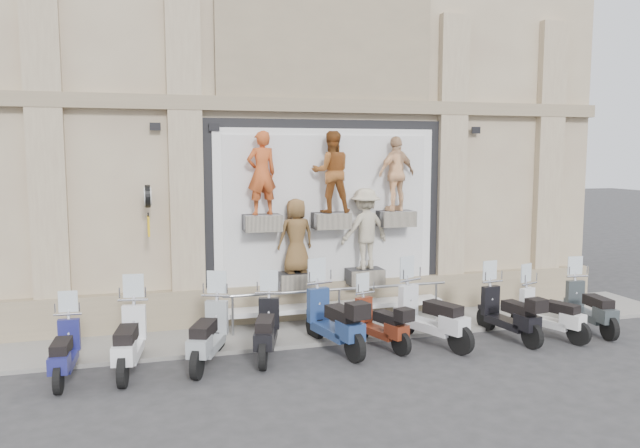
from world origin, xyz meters
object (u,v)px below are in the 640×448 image
at_px(guard_rail, 339,309).
at_px(scooter_b, 129,327).
at_px(scooter_h, 509,303).
at_px(scooter_i, 550,303).
at_px(scooter_e, 334,307).
at_px(scooter_g, 431,303).
at_px(scooter_d, 266,317).
at_px(scooter_j, 591,296).
at_px(clock_sign_bracket, 148,204).
at_px(scooter_f, 380,313).
at_px(scooter_a, 64,339).
at_px(scooter_c, 208,322).

bearing_deg(guard_rail, scooter_b, -161.65).
height_order(guard_rail, scooter_h, scooter_h).
bearing_deg(scooter_i, scooter_h, 150.19).
bearing_deg(scooter_e, scooter_b, 169.62).
distance_m(scooter_g, scooter_i, 2.59).
bearing_deg(scooter_h, scooter_d, 168.88).
relative_size(scooter_e, scooter_g, 1.01).
relative_size(scooter_d, scooter_j, 1.01).
height_order(clock_sign_bracket, scooter_i, clock_sign_bracket).
bearing_deg(scooter_f, guard_rail, 88.75).
height_order(clock_sign_bracket, scooter_h, clock_sign_bracket).
xyz_separation_m(guard_rail, scooter_j, (5.13, -1.60, 0.30)).
xyz_separation_m(clock_sign_bracket, scooter_j, (9.03, -2.06, -2.04)).
bearing_deg(scooter_a, scooter_b, 7.93).
relative_size(scooter_b, scooter_e, 0.94).
xyz_separation_m(scooter_e, scooter_i, (4.54, -0.44, -0.12)).
xyz_separation_m(clock_sign_bracket, scooter_e, (3.36, -1.77, -1.94)).
bearing_deg(clock_sign_bracket, scooter_b, -102.34).
relative_size(scooter_c, scooter_f, 1.15).
relative_size(guard_rail, scooter_i, 2.80).
height_order(scooter_d, scooter_h, scooter_d).
relative_size(scooter_e, scooter_h, 1.11).
relative_size(scooter_e, scooter_j, 1.12).
distance_m(guard_rail, scooter_j, 5.38).
height_order(scooter_a, scooter_f, scooter_a).
bearing_deg(scooter_g, scooter_d, 155.92).
distance_m(scooter_b, scooter_i, 8.33).
distance_m(clock_sign_bracket, scooter_a, 3.23).
xyz_separation_m(scooter_d, scooter_j, (7.00, -0.28, -0.01)).
relative_size(scooter_d, scooter_g, 0.91).
bearing_deg(scooter_h, scooter_b, 170.83).
bearing_deg(scooter_e, scooter_g, -17.90).
xyz_separation_m(scooter_a, scooter_j, (10.49, -0.08, 0.06)).
height_order(guard_rail, scooter_a, scooter_a).
height_order(scooter_c, scooter_i, scooter_c).
relative_size(scooter_c, scooter_e, 0.94).
bearing_deg(scooter_f, scooter_j, -20.69).
distance_m(scooter_a, scooter_e, 4.83).
relative_size(scooter_f, scooter_h, 0.91).
distance_m(scooter_a, scooter_d, 3.50).
bearing_deg(scooter_a, scooter_e, 5.91).
relative_size(scooter_g, scooter_j, 1.11).
xyz_separation_m(clock_sign_bracket, scooter_d, (2.04, -1.79, -2.03)).
relative_size(guard_rail, scooter_f, 2.94).
relative_size(scooter_c, scooter_i, 1.09).
height_order(scooter_c, scooter_e, scooter_e).
relative_size(scooter_c, scooter_h, 1.04).
bearing_deg(scooter_d, guard_rail, 52.10).
xyz_separation_m(scooter_b, scooter_e, (3.78, 0.13, 0.05)).
bearing_deg(scooter_e, scooter_c, 170.99).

